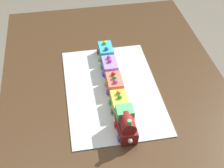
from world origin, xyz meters
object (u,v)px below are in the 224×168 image
(dining_table, at_px, (114,100))
(cake_car_tanker_lavender, at_px, (110,66))
(cake_locomotive, at_px, (126,124))
(cake_car_flatbed_lemon, at_px, (120,103))
(cake_car_caboose_coral, at_px, (114,83))
(cake_car_gondola_turquoise, at_px, (106,51))

(dining_table, height_order, cake_car_tanker_lavender, cake_car_tanker_lavender)
(cake_car_tanker_lavender, bearing_deg, cake_locomotive, -180.00)
(cake_car_flatbed_lemon, xyz_separation_m, cake_car_caboose_coral, (0.12, 0.00, 0.00))
(cake_locomotive, relative_size, cake_car_tanker_lavender, 1.40)
(dining_table, relative_size, cake_locomotive, 10.00)
(dining_table, xyz_separation_m, cake_car_gondola_turquoise, (0.20, 0.01, 0.14))
(cake_locomotive, xyz_separation_m, cake_car_gondola_turquoise, (0.48, 0.00, -0.02))
(cake_car_gondola_turquoise, bearing_deg, dining_table, -178.44)
(dining_table, height_order, cake_car_gondola_turquoise, cake_car_gondola_turquoise)
(dining_table, height_order, cake_car_flatbed_lemon, cake_car_flatbed_lemon)
(cake_car_tanker_lavender, bearing_deg, cake_car_gondola_turquoise, 0.00)
(cake_car_flatbed_lemon, bearing_deg, cake_locomotive, -180.00)
(cake_locomotive, bearing_deg, cake_car_tanker_lavender, 0.00)
(cake_car_flatbed_lemon, xyz_separation_m, cake_car_gondola_turquoise, (0.35, 0.00, 0.00))
(cake_car_gondola_turquoise, bearing_deg, cake_car_tanker_lavender, 180.00)
(cake_car_tanker_lavender, bearing_deg, cake_car_flatbed_lemon, 180.00)
(cake_car_flatbed_lemon, height_order, cake_car_tanker_lavender, same)
(cake_locomotive, bearing_deg, cake_car_flatbed_lemon, 0.00)
(dining_table, bearing_deg, cake_car_tanker_lavender, 3.72)
(cake_car_flatbed_lemon, xyz_separation_m, cake_car_tanker_lavender, (0.24, 0.00, 0.00))
(cake_car_flatbed_lemon, height_order, cake_car_caboose_coral, same)
(dining_table, relative_size, cake_car_tanker_lavender, 14.00)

